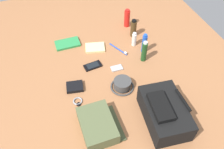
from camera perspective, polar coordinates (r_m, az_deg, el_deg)
name	(u,v)px	position (r m, az deg, el deg)	size (l,w,h in m)	color
ground_plane	(112,79)	(1.63, 0.00, -1.22)	(2.64, 2.02, 0.02)	#A46941
backpack	(164,112)	(1.40, 12.75, -9.04)	(0.37, 0.25, 0.16)	black
toiletry_pouch	(98,125)	(1.36, -3.46, -12.32)	(0.26, 0.23, 0.09)	#56603D
bucket_hat	(122,84)	(1.55, 2.57, -2.47)	(0.16, 0.16, 0.07)	#414141
sunscreen_spray	(127,18)	(2.04, 3.72, 13.67)	(0.05, 0.05, 0.16)	red
cologne_bottle	(133,28)	(1.93, 5.31, 11.29)	(0.05, 0.05, 0.15)	#473319
toothpaste_tube	(134,39)	(1.85, 5.48, 8.62)	(0.04, 0.04, 0.12)	white
deodorant_spray	(144,44)	(1.78, 7.97, 7.55)	(0.04, 0.04, 0.16)	blue
shampoo_bottle	(144,51)	(1.71, 7.95, 5.64)	(0.04, 0.04, 0.17)	#19471E
paperback_novel	(68,44)	(1.91, -10.90, 7.46)	(0.12, 0.19, 0.02)	#2D934C
cell_phone	(93,66)	(1.70, -4.76, 2.15)	(0.08, 0.13, 0.01)	black
media_player	(117,68)	(1.68, 1.14, 1.58)	(0.05, 0.08, 0.01)	#B7B7BC
wristwatch	(78,102)	(1.51, -8.43, -6.60)	(0.07, 0.06, 0.01)	#99999E
toothbrush	(119,50)	(1.82, 1.77, 6.15)	(0.17, 0.09, 0.02)	blue
wallet	(75,86)	(1.58, -9.18, -2.91)	(0.09, 0.11, 0.02)	black
notepad	(95,48)	(1.84, -4.20, 6.63)	(0.11, 0.15, 0.02)	beige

